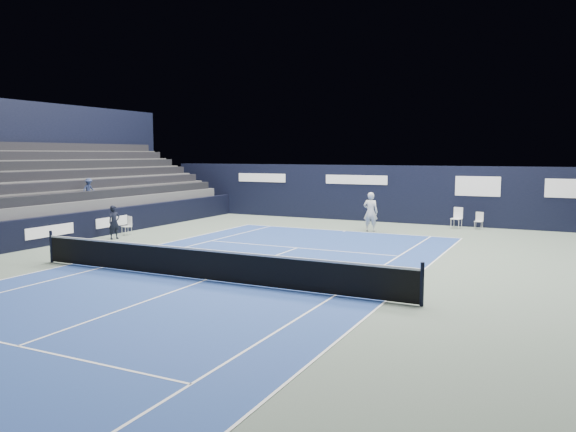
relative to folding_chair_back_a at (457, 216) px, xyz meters
name	(u,v)px	position (x,y,z in m)	size (l,w,h in m)	color
ground	(240,268)	(-4.69, -13.33, -0.61)	(48.00, 48.00, 0.00)	#56665A
court_surface	(206,280)	(-4.69, -15.33, -0.60)	(10.97, 23.77, 0.01)	navy
folding_chair_back_a	(457,216)	(0.00, 0.00, 0.00)	(0.56, 0.55, 1.06)	white
folding_chair_back_b	(479,219)	(1.03, 0.16, -0.12)	(0.41, 0.40, 0.86)	silver
line_judge_chair	(128,224)	(-13.29, -9.06, -0.11)	(0.48, 0.47, 0.86)	white
line_judge	(114,222)	(-12.94, -10.32, 0.14)	(0.54, 0.36, 1.49)	black
court_markings	(206,280)	(-4.69, -15.33, -0.60)	(11.03, 23.83, 0.00)	white
tennis_net	(205,264)	(-4.69, -15.33, -0.10)	(12.90, 0.10, 1.10)	black
back_sponsor_wall	(375,193)	(-4.68, 1.17, 0.95)	(26.00, 0.63, 3.10)	black
side_barrier_left	(109,222)	(-14.19, -9.35, -0.01)	(0.33, 22.00, 1.20)	black
spectator_stand	(66,189)	(-17.96, -8.35, 1.35)	(6.00, 18.00, 6.40)	#4D4D4F
tennis_player	(371,212)	(-3.56, -3.04, 0.35)	(0.75, 0.88, 1.91)	silver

